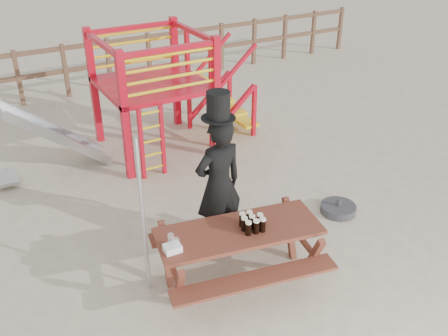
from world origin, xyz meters
TOP-DOWN VIEW (x-y plane):
  - ground at (0.00, 0.00)m, footprint 60.00×60.00m
  - back_fence at (0.00, 7.00)m, footprint 15.09×0.09m
  - playground_fort at (0.12, 3.58)m, footprint 4.71×1.84m
  - picnic_table at (-0.37, -0.18)m, footprint 2.09×1.63m
  - man_with_hat at (-0.23, 0.54)m, footprint 0.68×0.47m
  - metal_pole at (-1.35, 0.21)m, footprint 0.04×0.04m
  - parasol_base at (1.63, 0.32)m, footprint 0.51×0.51m
  - paper_bag at (-1.18, -0.16)m, footprint 0.19×0.15m
  - stout_pints at (-0.24, -0.24)m, footprint 0.27×0.28m
  - empty_glasses at (-1.15, -0.11)m, footprint 0.08×0.17m

SIDE VIEW (x-z plane):
  - ground at x=0.00m, z-range 0.00..0.00m
  - parasol_base at x=1.63m, z-range -0.05..0.17m
  - picnic_table at x=-0.37m, z-range 0.10..0.82m
  - back_fence at x=0.00m, z-range 0.14..1.34m
  - paper_bag at x=-1.18m, z-range 0.73..0.81m
  - empty_glasses at x=-1.15m, z-range 0.72..0.87m
  - stout_pints at x=-0.24m, z-range 0.73..0.90m
  - man_with_hat at x=-0.23m, z-range -0.11..2.01m
  - metal_pole at x=-1.35m, z-range 0.00..1.95m
  - playground_fort at x=0.12m, z-range 0.02..2.12m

